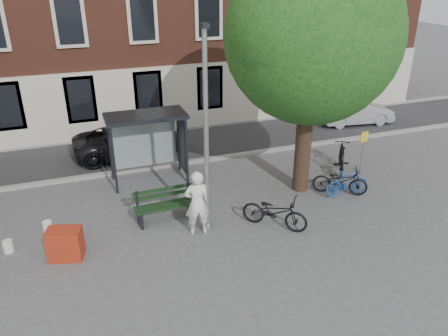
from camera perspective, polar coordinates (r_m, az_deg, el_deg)
name	(u,v)px	position (r m, az deg, el deg)	size (l,w,h in m)	color
ground	(208,230)	(13.57, -2.11, -8.15)	(90.00, 90.00, 0.00)	#4C4C4F
road	(160,148)	(19.62, -8.39, 2.56)	(40.00, 4.00, 0.01)	#28282B
curb_near	(170,165)	(17.79, -7.05, 0.41)	(40.00, 0.25, 0.12)	gray
curb_far	(151,132)	(21.43, -9.53, 4.61)	(40.00, 0.25, 0.12)	gray
lamppost	(206,147)	(12.27, -2.31, 2.79)	(0.28, 0.35, 6.11)	#9EA0A3
tree_right	(315,29)	(14.39, 11.82, 17.34)	(5.76, 5.60, 8.20)	black
bus_shelter	(157,131)	(16.17, -8.76, 4.84)	(2.85, 1.45, 2.62)	#1E2328
painter	(197,203)	(12.95, -3.53, -4.61)	(0.75, 0.49, 2.06)	white
bench	(165,206)	(14.03, -7.68, -4.98)	(1.97, 0.71, 1.00)	#1E2328
bike_a	(340,181)	(15.93, 14.93, -1.62)	(0.66, 1.91, 1.00)	black
bike_b	(347,183)	(15.86, 15.79, -1.91)	(0.46, 1.63, 0.98)	#1A448F
bike_c	(275,212)	(13.53, 6.64, -5.70)	(0.72, 2.08, 1.09)	black
bike_d	(341,158)	(17.59, 15.09, 1.29)	(0.56, 1.97, 1.19)	black
car_dark	(129,141)	(18.98, -12.29, 3.52)	(2.12, 4.60, 1.28)	black
car_silver	(356,112)	(23.31, 16.86, 7.00)	(1.31, 3.75, 1.24)	#A6A7AD
red_stand	(65,244)	(12.95, -20.02, -9.29)	(0.90, 0.60, 0.90)	#9E2915
blue_crate	(71,239)	(13.77, -19.36, -8.73)	(0.55, 0.40, 0.20)	navy
bucket_b	(48,227)	(14.44, -22.04, -7.13)	(0.28, 0.28, 0.36)	white
bucket_c	(8,246)	(13.97, -26.36, -9.15)	(0.28, 0.28, 0.36)	silver
notice_sign	(363,145)	(17.36, 17.73, 2.94)	(0.30, 0.05, 1.75)	#9EA0A3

